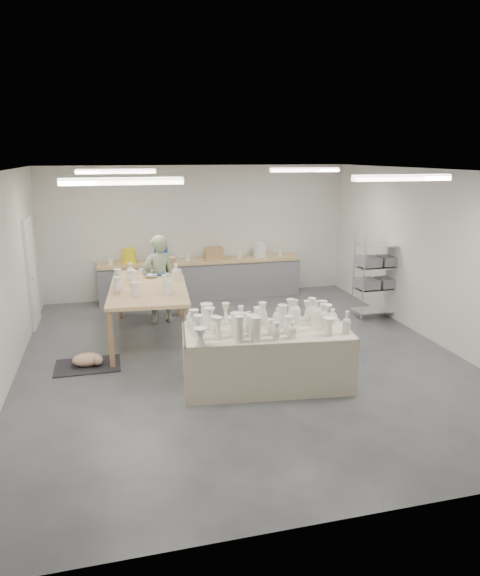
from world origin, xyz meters
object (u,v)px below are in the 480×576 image
object	(u,v)px
drying_table	(266,354)
work_table	(148,285)
potter	(159,280)
red_stool	(159,307)

from	to	relation	value
drying_table	work_table	size ratio (longest dim) A/B	0.91
drying_table	potter	distance (m)	3.40
work_table	potter	size ratio (longest dim) A/B	1.55
work_table	potter	bearing A→B (deg)	75.09
potter	red_stool	distance (m)	0.68
work_table	potter	xyz separation A→B (m)	(0.26, 0.74, -0.10)
drying_table	potter	xyz separation A→B (m)	(-1.19, 3.16, 0.42)
work_table	red_stool	world-z (taller)	work_table
drying_table	red_stool	distance (m)	3.64
potter	red_stool	size ratio (longest dim) A/B	4.32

